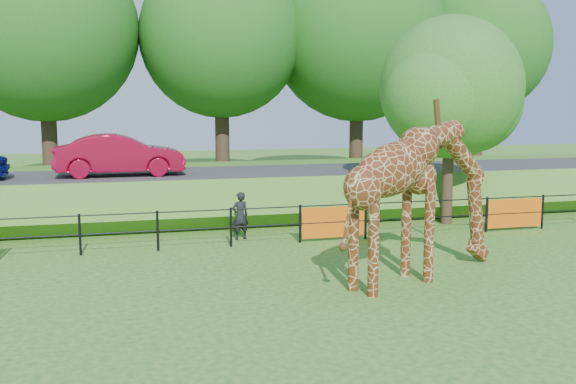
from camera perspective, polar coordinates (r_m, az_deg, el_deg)
The scene contains 9 objects.
ground at distance 10.53m, azimuth 2.57°, elevation -14.20°, with size 90.00×90.00×0.00m, color #286519.
giraffe at distance 14.75m, azimuth 11.89°, elevation -0.71°, with size 5.04×0.93×3.60m, color #552811, non-canonical shape.
perimeter_fence at distance 17.89m, azimuth -5.10°, elevation -3.14°, with size 28.07×0.10×1.10m, color black, non-canonical shape.
embankment at distance 25.20m, azimuth -7.99°, elevation 0.26°, with size 40.00×9.00×1.30m, color #286519.
road at distance 23.64m, azimuth -7.59°, elevation 1.50°, with size 40.00×5.00×0.12m, color #303033.
car_red at distance 23.38m, azimuth -14.71°, elevation 3.20°, with size 1.55×4.46×1.47m, color #A90C2D.
visitor at distance 18.79m, azimuth -4.27°, elevation -2.12°, with size 0.51×0.34×1.41m, color black.
tree_east at distance 21.67m, azimuth 14.42°, elevation 8.49°, with size 5.40×4.71×6.76m.
bg_tree_line at distance 31.84m, azimuth -6.19°, elevation 13.67°, with size 37.30×8.80×11.82m.
Camera 1 is at (-2.93, -9.31, 3.96)m, focal length 40.00 mm.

